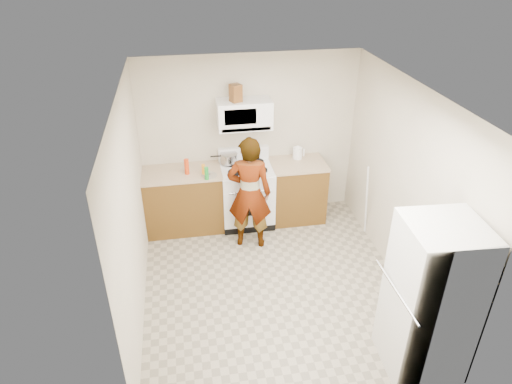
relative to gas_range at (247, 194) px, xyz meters
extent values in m
plane|color=gray|center=(0.10, -1.48, -0.49)|extent=(3.60, 3.60, 0.00)
cube|color=beige|center=(0.10, 0.31, 0.76)|extent=(3.20, 0.02, 2.50)
cube|color=beige|center=(1.69, -1.48, 0.76)|extent=(0.02, 3.60, 2.50)
cube|color=#573D14|center=(-0.94, 0.01, -0.04)|extent=(1.12, 0.62, 0.90)
cube|color=tan|center=(-0.94, 0.01, 0.43)|extent=(1.14, 0.64, 0.03)
cube|color=#573D14|center=(0.78, 0.01, -0.04)|extent=(0.80, 0.62, 0.90)
cube|color=tan|center=(0.78, 0.01, 0.43)|extent=(0.82, 0.64, 0.03)
cube|color=white|center=(0.00, -0.01, -0.04)|extent=(0.76, 0.65, 0.90)
cube|color=white|center=(0.00, -0.01, 0.43)|extent=(0.76, 0.62, 0.03)
cube|color=white|center=(0.00, 0.28, 0.54)|extent=(0.76, 0.08, 0.20)
cube|color=white|center=(0.00, 0.13, 1.21)|extent=(0.76, 0.38, 0.40)
imported|color=tan|center=(-0.05, -0.58, 0.34)|extent=(0.68, 0.52, 1.65)
cube|color=silver|center=(1.33, -2.94, 0.36)|extent=(0.74, 0.74, 1.70)
cylinder|color=white|center=(0.81, 0.17, 0.54)|extent=(0.16, 0.16, 0.17)
cube|color=brown|center=(-0.12, 0.09, 1.53)|extent=(0.18, 0.18, 0.24)
cylinder|color=#ABABAF|center=(-0.23, 0.16, 0.54)|extent=(0.29, 0.29, 0.14)
cube|color=white|center=(0.07, -0.15, 0.47)|extent=(0.26, 0.17, 0.05)
cylinder|color=red|center=(-0.86, -0.07, 0.56)|extent=(0.08, 0.08, 0.22)
cylinder|color=orange|center=(-0.63, -0.12, 0.53)|extent=(0.05, 0.05, 0.15)
cylinder|color=#198A2B|center=(-0.59, -0.28, 0.54)|extent=(0.06, 0.06, 0.18)
cylinder|color=white|center=(-0.55, -0.18, 0.46)|extent=(0.29, 0.29, 0.01)
cylinder|color=silver|center=(1.62, -0.68, 0.11)|extent=(0.19, 0.20, 1.18)
camera|label=1|loc=(-0.88, -5.89, 3.42)|focal=32.00mm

